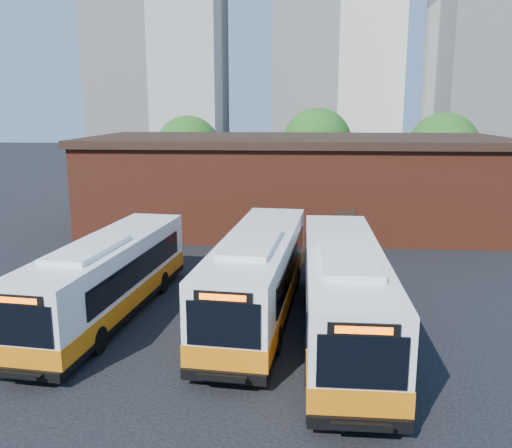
# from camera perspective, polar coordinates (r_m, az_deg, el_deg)

# --- Properties ---
(ground) EXTENTS (220.00, 220.00, 0.00)m
(ground) POSITION_cam_1_polar(r_m,az_deg,el_deg) (20.01, 4.11, -12.62)
(ground) COLOR black
(bus_west) EXTENTS (3.81, 12.39, 3.33)m
(bus_west) POSITION_cam_1_polar(r_m,az_deg,el_deg) (22.82, -15.37, -5.79)
(bus_west) COLOR white
(bus_west) RESTS_ON ground
(bus_midwest) EXTENTS (3.91, 13.12, 3.53)m
(bus_midwest) POSITION_cam_1_polar(r_m,az_deg,el_deg) (22.13, 0.22, -5.66)
(bus_midwest) COLOR white
(bus_midwest) RESTS_ON ground
(bus_mideast) EXTENTS (2.94, 13.23, 3.59)m
(bus_mideast) POSITION_cam_1_polar(r_m,az_deg,el_deg) (20.18, 9.18, -7.52)
(bus_mideast) COLOR white
(bus_mideast) RESTS_ON ground
(transit_worker) EXTENTS (0.55, 0.77, 1.98)m
(transit_worker) POSITION_cam_1_polar(r_m,az_deg,el_deg) (15.16, 9.21, -17.19)
(transit_worker) COLOR black
(transit_worker) RESTS_ON ground
(depot_building) EXTENTS (28.60, 12.60, 6.40)m
(depot_building) POSITION_cam_1_polar(r_m,az_deg,el_deg) (38.51, 4.21, 4.51)
(depot_building) COLOR maroon
(depot_building) RESTS_ON ground
(tree_west) EXTENTS (6.00, 6.00, 7.65)m
(tree_west) POSITION_cam_1_polar(r_m,az_deg,el_deg) (51.27, -7.14, 7.92)
(tree_west) COLOR #382314
(tree_west) RESTS_ON ground
(tree_mid) EXTENTS (6.56, 6.56, 8.36)m
(tree_mid) POSITION_cam_1_polar(r_m,az_deg,el_deg) (52.31, 6.44, 8.50)
(tree_mid) COLOR #382314
(tree_mid) RESTS_ON ground
(tree_east) EXTENTS (6.24, 6.24, 7.96)m
(tree_east) POSITION_cam_1_polar(r_m,az_deg,el_deg) (51.01, 19.12, 7.54)
(tree_east) COLOR #382314
(tree_east) RESTS_ON ground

